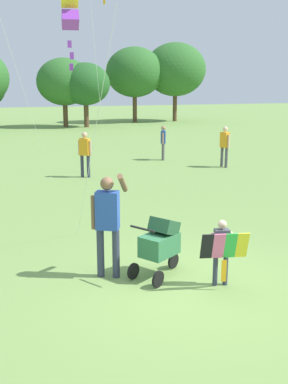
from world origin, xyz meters
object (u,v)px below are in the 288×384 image
Objects in this scene: stroller at (160,242)px; person_couple_left at (85,151)px; person_red_shirt at (225,143)px; kite_adult_black at (70,10)px; child_with_butterfly_kite at (222,247)px; person_sitting_far at (163,140)px; person_adult_flyer at (108,218)px.

stroller is 8.80m from person_couple_left.
person_red_shirt is (6.07, 9.00, 0.33)m from stroller.
stroller is 4.90m from kite_adult_black.
child_with_butterfly_kite is 1.06m from stroller.
child_with_butterfly_kite is at bearing -106.70° from person_sitting_far.
person_sitting_far is (5.26, 11.15, -0.18)m from person_adult_flyer.
person_couple_left is at bearing -146.38° from person_sitting_far.
person_adult_flyer is 12.33m from person_sitting_far.
child_with_butterfly_kite is 1.04× the size of stroller.
person_couple_left reaches higher than child_with_butterfly_kite.
kite_adult_black reaches higher than stroller.
kite_adult_black is at bearing 91.87° from person_adult_flyer.
person_couple_left is (-3.92, -2.60, 0.07)m from person_sitting_far.
kite_adult_black is 10.90m from person_sitting_far.
person_red_shirt is at bearing 51.73° from person_adult_flyer.
stroller is at bearing -15.74° from person_adult_flyer.
person_adult_flyer is 8.65m from person_couple_left.
person_adult_flyer is 1.24× the size of person_sitting_far.
person_adult_flyer is 1.14× the size of person_red_shirt.
child_with_butterfly_kite is at bearing -63.03° from kite_adult_black.
stroller is 0.73× the size of person_sitting_far.
person_couple_left is at bearing 86.75° from stroller.
person_couple_left is (1.34, 8.55, -0.11)m from person_adult_flyer.
kite_adult_black is 7.29m from person_couple_left.
person_couple_left is at bearing 76.92° from kite_adult_black.
person_sitting_far is (4.42, 11.39, 0.26)m from stroller.
person_sitting_far is (5.34, 8.73, -3.76)m from kite_adult_black.
person_red_shirt is (5.28, 9.71, 0.27)m from child_with_butterfly_kite.
child_with_butterfly_kite is at bearing -88.25° from person_couple_left.
person_sitting_far is 0.92× the size of person_couple_left.
person_red_shirt is at bearing 56.02° from stroller.
person_red_shirt reaches higher than person_couple_left.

